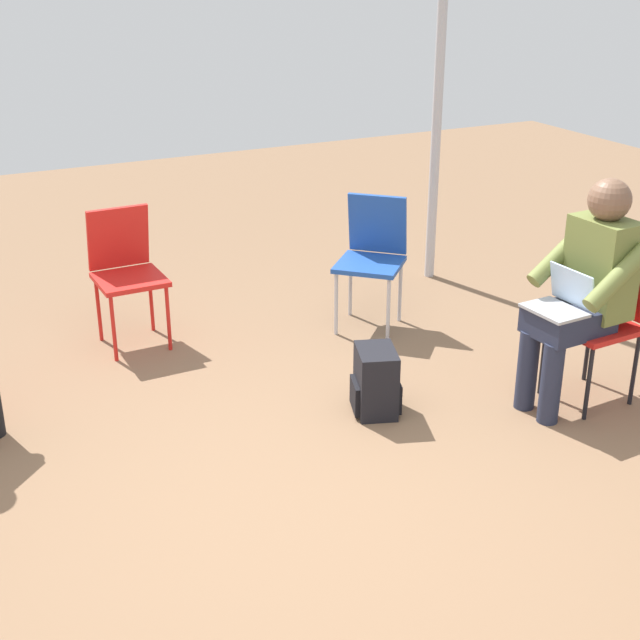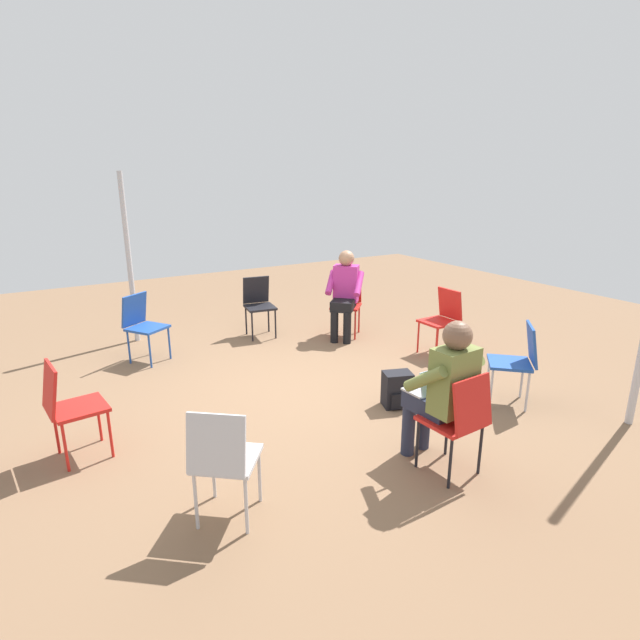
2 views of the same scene
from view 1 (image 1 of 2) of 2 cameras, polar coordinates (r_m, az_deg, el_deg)
The scene contains 7 objects.
ground_plane at distance 4.07m, azimuth -2.04°, elevation -11.86°, with size 14.00×14.00×0.00m, color brown.
chair_east at distance 5.59m, azimuth -12.33°, elevation 3.35°, with size 0.45×0.41×0.85m.
chair_southeast at distance 5.74m, azimuth 3.38°, elevation 4.36°, with size 0.59×0.58×0.85m.
chair_south at distance 5.01m, azimuth 17.75°, elevation 0.42°, with size 0.42×0.46×0.85m.
person_with_laptop at distance 4.82m, azimuth 16.63°, elevation 2.20°, with size 0.51×0.54×1.24m.
backpack_near_laptop_user at distance 4.76m, azimuth 3.59°, elevation -4.15°, with size 0.33×0.30×0.36m.
tent_pole_near at distance 6.47m, azimuth 7.57°, elevation 14.13°, with size 0.07×0.07×2.70m, color #B2B2B7.
Camera 1 is at (-3.05, 1.36, 2.32)m, focal length 50.00 mm.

